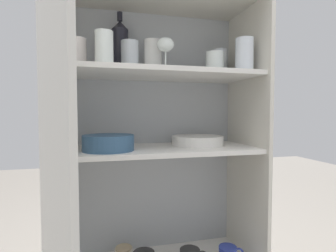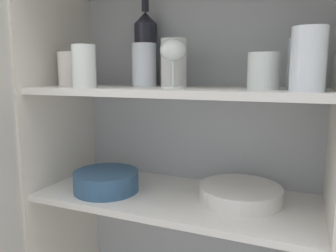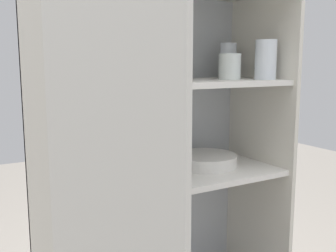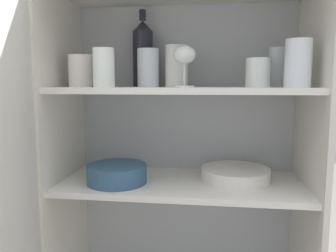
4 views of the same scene
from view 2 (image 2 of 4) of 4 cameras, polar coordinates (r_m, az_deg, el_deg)
name	(u,v)px [view 2 (image 2 of 4)]	position (r m, az deg, el deg)	size (l,w,h in m)	color
cupboard_back_panel	(194,200)	(1.24, 4.56, -12.75)	(0.88, 0.02, 1.46)	#B2B7BC
cupboard_side_left	(66,201)	(1.28, -17.38, -12.31)	(0.02, 0.39, 1.46)	silver
cupboard_side_right	(327,249)	(1.02, 26.00, -18.64)	(0.02, 0.39, 1.46)	silver
shelf_board_middle	(176,198)	(1.05, 1.36, -12.44)	(0.85, 0.35, 0.02)	white
shelf_board_upper	(176,91)	(0.97, 1.44, 6.11)	(0.85, 0.35, 0.02)	white
tumbler_glass_0	(71,70)	(1.11, -16.47, 9.42)	(0.08, 0.08, 0.11)	silver
tumbler_glass_1	(84,66)	(0.98, -14.38, 10.01)	(0.07, 0.07, 0.12)	white
tumbler_glass_2	(263,71)	(0.88, 16.27, 9.15)	(0.08, 0.08, 0.09)	white
tumbler_glass_3	(144,65)	(1.06, -4.18, 10.51)	(0.08, 0.08, 0.13)	white
tumbler_glass_4	(299,63)	(0.99, 21.93, 10.09)	(0.07, 0.07, 0.14)	white
tumbler_glass_5	(308,60)	(0.80, 23.24, 10.57)	(0.08, 0.08, 0.14)	white
tumbler_glass_6	(174,63)	(1.01, 1.03, 10.89)	(0.08, 0.08, 0.14)	white
wine_glass_0	(173,53)	(0.91, 0.92, 12.56)	(0.07, 0.07, 0.13)	white
wine_bottle	(146,49)	(1.15, -3.91, 13.31)	(0.08, 0.08, 0.29)	black
plate_stack_white	(240,193)	(1.02, 12.45, -11.36)	(0.24, 0.24, 0.04)	white
mixing_bowl_large	(106,180)	(1.09, -10.70, -9.24)	(0.21, 0.21, 0.06)	#33567A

